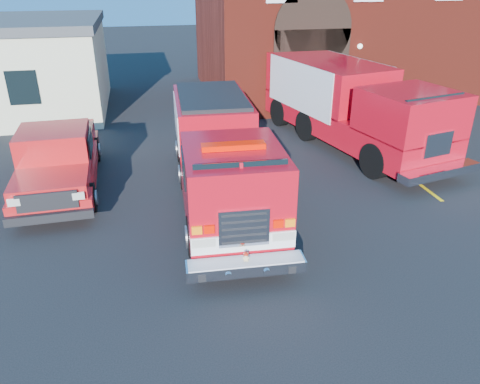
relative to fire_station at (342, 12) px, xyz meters
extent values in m
plane|color=black|center=(-8.99, -13.98, -4.25)|extent=(100.00, 100.00, 0.00)
cube|color=yellow|center=(-2.49, -12.98, -4.25)|extent=(0.12, 3.00, 0.01)
cube|color=yellow|center=(-2.49, -9.98, -4.25)|extent=(0.12, 3.00, 0.01)
cube|color=yellow|center=(-2.49, -6.98, -4.25)|extent=(0.12, 3.00, 0.01)
cube|color=maroon|center=(0.01, 0.02, -0.25)|extent=(15.00, 10.00, 8.00)
cube|color=black|center=(-3.49, -5.00, -2.25)|extent=(3.60, 0.12, 4.00)
cylinder|color=black|center=(-3.49, -5.00, -0.25)|extent=(3.60, 0.12, 3.60)
cube|color=black|center=(-15.99, -5.01, -2.25)|extent=(1.20, 0.10, 1.40)
cylinder|color=black|center=(-10.28, -15.81, -3.74)|extent=(0.38, 1.05, 1.03)
cylinder|color=black|center=(-8.22, -15.91, -3.74)|extent=(0.38, 1.05, 1.03)
cube|color=#B70A19|center=(-9.10, -12.86, -3.45)|extent=(2.76, 8.55, 0.84)
cube|color=#B70A19|center=(-8.99, -10.70, -2.38)|extent=(2.55, 4.24, 1.50)
cube|color=#B70A19|center=(-9.23, -15.58, -2.33)|extent=(2.49, 3.12, 1.41)
cube|color=black|center=(-9.29, -16.75, -1.95)|extent=(2.07, 0.18, 0.88)
cube|color=red|center=(-9.23, -15.58, -1.55)|extent=(1.52, 0.39, 0.13)
cube|color=white|center=(-9.31, -17.09, -3.27)|extent=(2.35, 0.17, 0.41)
cube|color=silver|center=(-9.31, -17.10, -2.89)|extent=(1.13, 0.11, 0.88)
cube|color=silver|center=(-9.32, -17.36, -3.71)|extent=(2.65, 0.65, 0.26)
cube|color=#B7B7BF|center=(-10.17, -10.64, -2.38)|extent=(0.21, 3.38, 1.22)
cube|color=#B7B7BF|center=(-7.81, -10.76, -2.38)|extent=(0.21, 3.38, 1.22)
sphere|color=#D9B483|center=(-9.32, -17.36, -3.51)|extent=(0.13, 0.13, 0.12)
sphere|color=#D9B483|center=(-9.32, -17.36, -3.42)|extent=(0.10, 0.10, 0.10)
sphere|color=#D9B483|center=(-9.36, -17.35, -3.38)|extent=(0.04, 0.04, 0.04)
sphere|color=#D9B483|center=(-9.28, -17.35, -3.38)|extent=(0.04, 0.04, 0.04)
ellipsoid|color=#B81A0E|center=(-9.32, -17.36, -3.38)|extent=(0.11, 0.11, 0.06)
cylinder|color=#B81A0E|center=(-9.32, -17.37, -3.40)|extent=(0.12, 0.12, 0.01)
cylinder|color=black|center=(-14.90, -12.98, -3.81)|extent=(0.34, 0.90, 0.89)
cylinder|color=black|center=(-12.96, -12.92, -3.81)|extent=(0.34, 0.90, 0.89)
cube|color=red|center=(-14.00, -10.90, -3.64)|extent=(2.41, 6.16, 0.50)
cube|color=red|center=(-13.93, -13.06, -3.20)|extent=(2.09, 1.73, 0.39)
cube|color=red|center=(-13.98, -11.24, -2.76)|extent=(2.10, 2.06, 1.11)
cube|color=red|center=(-14.05, -9.13, -3.20)|extent=(2.11, 2.39, 0.61)
cube|color=black|center=(-13.90, -14.04, -3.75)|extent=(2.26, 0.23, 0.24)
cylinder|color=black|center=(-3.74, -12.37, -3.64)|extent=(0.66, 1.28, 1.23)
cylinder|color=black|center=(-1.35, -11.82, -3.64)|extent=(0.66, 1.28, 1.23)
cube|color=#B70A19|center=(-3.24, -9.05, -3.30)|extent=(4.72, 9.32, 1.00)
cube|color=#B70A19|center=(-3.62, -7.42, -2.02)|extent=(3.97, 6.06, 1.67)
cube|color=#B70A19|center=(-2.54, -12.10, -2.13)|extent=(3.32, 3.23, 1.45)
cube|color=#B7B7BF|center=(-4.99, -7.74, -2.13)|extent=(1.09, 4.57, 1.90)
cube|color=#B7B7BF|center=(-2.25, -7.11, -2.13)|extent=(1.09, 4.57, 1.90)
cube|color=silver|center=(-2.18, -13.67, -3.64)|extent=(3.05, 1.16, 0.28)
camera|label=1|loc=(-11.23, -25.69, 2.22)|focal=35.00mm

